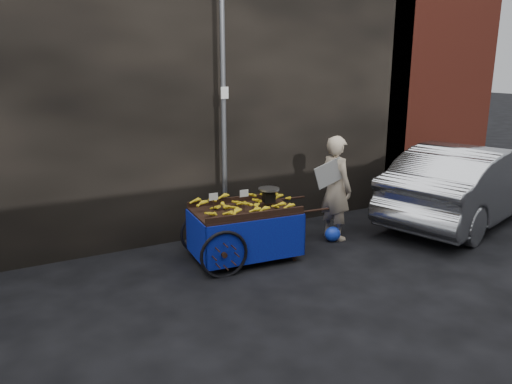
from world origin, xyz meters
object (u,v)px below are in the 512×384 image
vendor (336,188)px  plastic_bag (333,234)px  banana_cart (241,215)px  parked_car (468,183)px

vendor → plastic_bag: bearing=128.9°
banana_cart → vendor: size_ratio=1.23×
vendor → banana_cart: bearing=85.0°
vendor → parked_car: vendor is taller
plastic_bag → vendor: bearing=46.9°
plastic_bag → parked_car: bearing=-4.8°
parked_car → vendor: bearing=65.4°
plastic_bag → parked_car: 2.95m
banana_cart → plastic_bag: bearing=3.8°
vendor → parked_car: 2.79m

